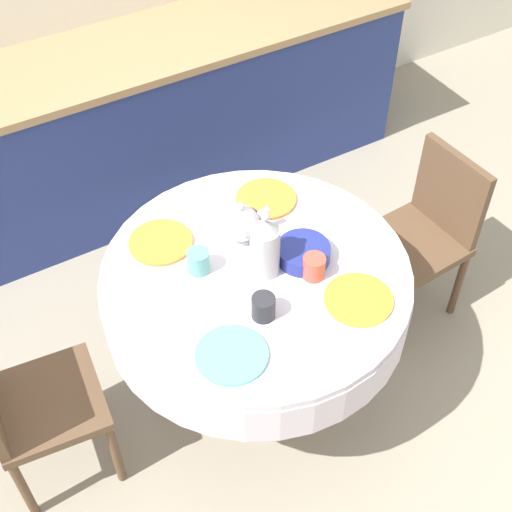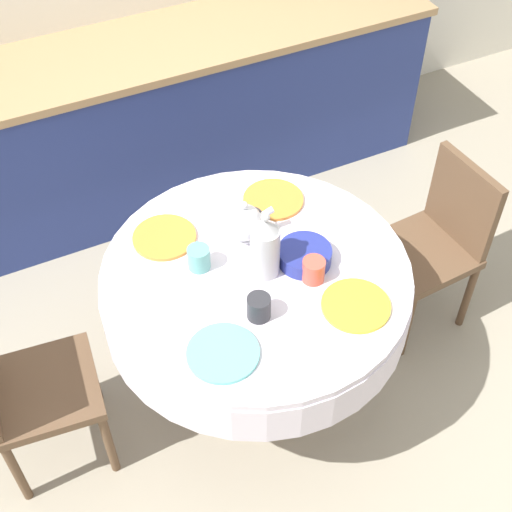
# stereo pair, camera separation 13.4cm
# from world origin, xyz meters

# --- Properties ---
(ground_plane) EXTENTS (12.00, 12.00, 0.00)m
(ground_plane) POSITION_xyz_m (0.00, 0.00, 0.00)
(ground_plane) COLOR #9E937F
(kitchen_counter) EXTENTS (3.24, 0.64, 0.90)m
(kitchen_counter) POSITION_xyz_m (0.00, 1.46, 0.45)
(kitchen_counter) COLOR navy
(kitchen_counter) RESTS_ON ground_plane
(dining_table) EXTENTS (1.17, 1.17, 0.77)m
(dining_table) POSITION_xyz_m (0.00, 0.00, 0.64)
(dining_table) COLOR tan
(dining_table) RESTS_ON ground_plane
(chair_left) EXTENTS (0.43, 0.43, 0.84)m
(chair_left) POSITION_xyz_m (0.92, 0.06, 0.48)
(chair_left) COLOR brown
(chair_left) RESTS_ON ground_plane
(chair_right) EXTENTS (0.44, 0.44, 0.84)m
(chair_right) POSITION_xyz_m (-0.92, 0.10, 0.48)
(chair_right) COLOR brown
(chair_right) RESTS_ON ground_plane
(plate_near_left) EXTENTS (0.25, 0.25, 0.01)m
(plate_near_left) POSITION_xyz_m (-0.26, -0.29, 0.77)
(plate_near_left) COLOR #60BCB7
(plate_near_left) RESTS_ON dining_table
(cup_near_left) EXTENTS (0.08, 0.08, 0.09)m
(cup_near_left) POSITION_xyz_m (-0.08, -0.19, 0.81)
(cup_near_left) COLOR #28282D
(cup_near_left) RESTS_ON dining_table
(plate_near_right) EXTENTS (0.25, 0.25, 0.01)m
(plate_near_right) POSITION_xyz_m (0.24, -0.31, 0.77)
(plate_near_right) COLOR yellow
(plate_near_right) RESTS_ON dining_table
(cup_near_right) EXTENTS (0.08, 0.08, 0.09)m
(cup_near_right) POSITION_xyz_m (0.17, -0.13, 0.81)
(cup_near_right) COLOR #CC4C3D
(cup_near_right) RESTS_ON dining_table
(plate_far_left) EXTENTS (0.25, 0.25, 0.01)m
(plate_far_left) POSITION_xyz_m (-0.24, 0.31, 0.77)
(plate_far_left) COLOR orange
(plate_far_left) RESTS_ON dining_table
(cup_far_left) EXTENTS (0.08, 0.08, 0.09)m
(cup_far_left) POSITION_xyz_m (-0.18, 0.11, 0.81)
(cup_far_left) COLOR #5BA39E
(cup_far_left) RESTS_ON dining_table
(plate_far_right) EXTENTS (0.25, 0.25, 0.01)m
(plate_far_right) POSITION_xyz_m (0.23, 0.32, 0.77)
(plate_far_right) COLOR orange
(plate_far_right) RESTS_ON dining_table
(cup_far_right) EXTENTS (0.08, 0.08, 0.09)m
(cup_far_right) POSITION_xyz_m (0.08, 0.20, 0.81)
(cup_far_right) COLOR #28282D
(cup_far_right) RESTS_ON dining_table
(coffee_carafe) EXTENTS (0.11, 0.11, 0.29)m
(coffee_carafe) POSITION_xyz_m (0.03, -0.01, 0.89)
(coffee_carafe) COLOR #B2B2B7
(coffee_carafe) RESTS_ON dining_table
(teapot) EXTENTS (0.20, 0.14, 0.19)m
(teapot) POSITION_xyz_m (0.04, 0.17, 0.85)
(teapot) COLOR white
(teapot) RESTS_ON dining_table
(fruit_bowl) EXTENTS (0.20, 0.20, 0.06)m
(fruit_bowl) POSITION_xyz_m (0.18, -0.03, 0.80)
(fruit_bowl) COLOR navy
(fruit_bowl) RESTS_ON dining_table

